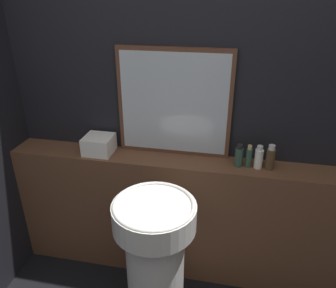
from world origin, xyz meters
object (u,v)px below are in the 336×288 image
(towel_stack, at_px, (99,145))
(conditioner_bottle, at_px, (249,157))
(pedestal_sink, at_px, (155,260))
(lotion_bottle, at_px, (259,158))
(shampoo_bottle, at_px, (239,156))
(body_wash_bottle, at_px, (270,158))
(mirror, at_px, (174,104))

(towel_stack, relative_size, conditioner_bottle, 1.27)
(pedestal_sink, relative_size, lotion_bottle, 6.08)
(shampoo_bottle, height_order, conditioner_bottle, conditioner_bottle)
(towel_stack, height_order, conditioner_bottle, conditioner_bottle)
(shampoo_bottle, xyz_separation_m, body_wash_bottle, (0.18, 0.00, 0.01))
(mirror, height_order, towel_stack, mirror)
(mirror, bearing_deg, shampoo_bottle, -12.65)
(shampoo_bottle, xyz_separation_m, conditioner_bottle, (0.06, 0.00, 0.00))
(shampoo_bottle, bearing_deg, body_wash_bottle, 0.00)
(mirror, bearing_deg, body_wash_bottle, -8.91)
(lotion_bottle, bearing_deg, conditioner_bottle, -180.00)
(mirror, height_order, shampoo_bottle, mirror)
(conditioner_bottle, relative_size, body_wash_bottle, 0.92)
(pedestal_sink, bearing_deg, mirror, 90.54)
(pedestal_sink, xyz_separation_m, lotion_bottle, (0.53, 0.47, 0.46))
(conditioner_bottle, bearing_deg, towel_stack, 180.00)
(mirror, xyz_separation_m, lotion_bottle, (0.54, -0.09, -0.27))
(shampoo_bottle, bearing_deg, mirror, 167.35)
(towel_stack, xyz_separation_m, body_wash_bottle, (1.08, 0.00, 0.01))
(conditioner_bottle, bearing_deg, mirror, 168.83)
(body_wash_bottle, bearing_deg, shampoo_bottle, 180.00)
(shampoo_bottle, bearing_deg, towel_stack, 180.00)
(pedestal_sink, height_order, lotion_bottle, lotion_bottle)
(mirror, distance_m, towel_stack, 0.57)
(shampoo_bottle, relative_size, conditioner_bottle, 0.99)
(pedestal_sink, bearing_deg, body_wash_bottle, 38.33)
(pedestal_sink, relative_size, mirror, 1.25)
(lotion_bottle, xyz_separation_m, body_wash_bottle, (0.07, -0.00, 0.01))
(pedestal_sink, xyz_separation_m, shampoo_bottle, (0.42, 0.47, 0.46))
(pedestal_sink, relative_size, towel_stack, 4.85)
(shampoo_bottle, relative_size, lotion_bottle, 0.98)
(towel_stack, xyz_separation_m, conditioner_bottle, (0.96, 0.00, 0.01))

